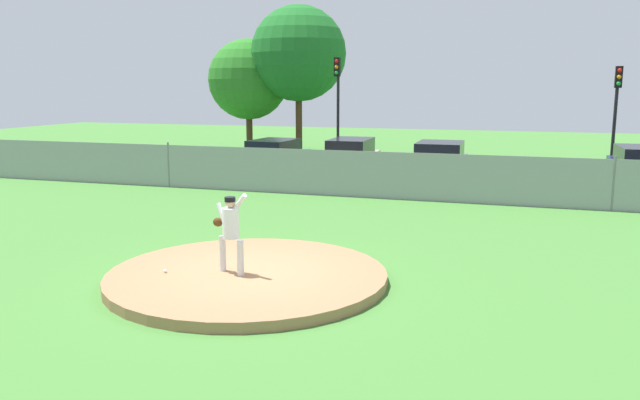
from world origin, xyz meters
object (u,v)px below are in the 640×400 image
object	(u,v)px
parked_car_slate	(439,164)
pitcher_youth	(230,227)
baseball	(165,271)
parked_car_champagne	(351,159)
traffic_light_near	(338,92)
traffic_cone_orange	(209,173)
traffic_light_far	(616,101)
parked_car_teal	(274,158)

from	to	relation	value
parked_car_slate	pitcher_youth	bearing A→B (deg)	-98.82
pitcher_youth	baseball	distance (m)	1.58
parked_car_champagne	traffic_light_near	size ratio (longest dim) A/B	0.90
traffic_cone_orange	traffic_light_far	world-z (taller)	traffic_light_far
pitcher_youth	traffic_light_near	distance (m)	19.60
traffic_cone_orange	parked_car_champagne	bearing A→B (deg)	24.18
parked_car_teal	traffic_light_far	distance (m)	14.74
pitcher_youth	parked_car_slate	bearing A→B (deg)	81.18
parked_car_teal	traffic_light_far	world-z (taller)	traffic_light_far
parked_car_slate	baseball	bearing A→B (deg)	-103.30
baseball	traffic_cone_orange	xyz separation A→B (m)	(-5.78, 12.83, 0.03)
parked_car_slate	traffic_light_far	bearing A→B (deg)	33.60
baseball	traffic_light_far	size ratio (longest dim) A/B	0.02
pitcher_youth	baseball	size ratio (longest dim) A/B	21.80
traffic_cone_orange	traffic_light_near	distance (m)	8.27
pitcher_youth	parked_car_champagne	world-z (taller)	pitcher_youth
parked_car_slate	parked_car_champagne	xyz separation A→B (m)	(-3.81, 0.65, -0.01)
baseball	pitcher_youth	bearing A→B (deg)	17.05
traffic_light_near	traffic_light_far	bearing A→B (deg)	-1.91
baseball	traffic_light_near	world-z (taller)	traffic_light_near
parked_car_champagne	traffic_light_far	world-z (taller)	traffic_light_far
baseball	parked_car_champagne	xyz separation A→B (m)	(-0.35, 15.27, 0.55)
pitcher_youth	traffic_light_far	distance (m)	20.88
pitcher_youth	parked_car_teal	distance (m)	15.09
pitcher_youth	traffic_cone_orange	distance (m)	14.32
pitcher_youth	parked_car_teal	bearing A→B (deg)	108.76
pitcher_youth	traffic_light_near	world-z (taller)	traffic_light_near
traffic_cone_orange	traffic_light_far	xyz separation A→B (m)	(16.01, 6.29, 2.92)
parked_car_teal	pitcher_youth	bearing A→B (deg)	-71.24
parked_car_champagne	parked_car_teal	size ratio (longest dim) A/B	1.09
baseball	traffic_light_far	world-z (taller)	traffic_light_far
traffic_cone_orange	traffic_light_far	distance (m)	17.45
parked_car_slate	parked_car_teal	size ratio (longest dim) A/B	0.97
traffic_light_far	parked_car_champagne	bearing A→B (deg)	-160.02
pitcher_youth	traffic_cone_orange	bearing A→B (deg)	119.44
parked_car_slate	traffic_cone_orange	size ratio (longest dim) A/B	7.57
baseball	traffic_cone_orange	size ratio (longest dim) A/B	0.13
parked_car_teal	traffic_light_near	world-z (taller)	traffic_light_near
pitcher_youth	parked_car_teal	size ratio (longest dim) A/B	0.38
traffic_cone_orange	traffic_light_far	size ratio (longest dim) A/B	0.12
parked_car_slate	traffic_light_near	xyz separation A→B (m)	(-5.64, 4.91, 2.73)
traffic_cone_orange	traffic_light_far	bearing A→B (deg)	21.43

